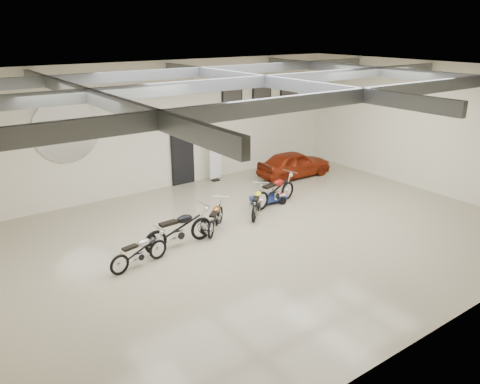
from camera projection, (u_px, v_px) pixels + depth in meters
floor at (262, 235)px, 14.69m from camera, size 16.00×12.00×0.01m
ceiling at (265, 72)px, 13.02m from camera, size 16.00×12.00×0.01m
back_wall at (169, 126)px, 18.45m from camera, size 16.00×0.02×5.00m
right_wall at (424, 127)px, 18.25m from camera, size 0.02×12.00×5.00m
ceiling_beams at (265, 81)px, 13.10m from camera, size 15.80×11.80×0.32m
door at (182, 159)px, 19.17m from camera, size 0.92×0.08×2.10m
logo_plaque at (66, 131)px, 16.11m from camera, size 2.30×0.06×1.16m
poster_left at (232, 104)px, 19.86m from camera, size 1.05×0.08×1.35m
poster_mid at (262, 100)px, 20.74m from camera, size 1.05×0.08×1.35m
poster_right at (289, 97)px, 21.62m from camera, size 1.05×0.08×1.35m
oil_sign at (211, 139)px, 19.72m from camera, size 0.72×0.10×0.72m
banner_stand at (215, 158)px, 19.56m from camera, size 0.55×0.22×2.02m
motorcycle_silver at (139, 251)px, 12.64m from camera, size 1.84×0.86×0.92m
motorcycle_black at (179, 228)px, 13.77m from camera, size 2.26×0.79×1.16m
motorcycle_gold at (216, 217)px, 14.91m from camera, size 1.67×1.62×0.92m
motorcycle_yellow at (257, 202)px, 16.13m from camera, size 1.75×1.69×0.97m
motorcycle_red at (275, 190)px, 17.04m from camera, size 2.24×1.08×1.12m
go_kart at (271, 196)px, 17.29m from camera, size 1.68×0.95×0.58m
vintage_car at (294, 164)px, 20.25m from camera, size 1.47×3.42×1.15m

